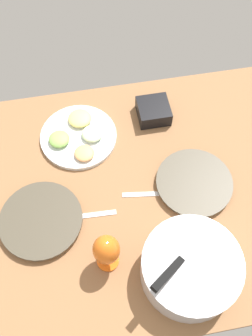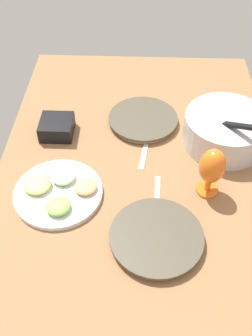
{
  "view_description": "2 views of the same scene",
  "coord_description": "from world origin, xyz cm",
  "views": [
    {
      "loc": [
        7.84,
        58.65,
        125.49
      ],
      "look_at": [
        -4.17,
        -7.5,
        5.13
      ],
      "focal_mm": 39.9,
      "sensor_mm": 36.0,
      "label": 1
    },
    {
      "loc": [
        95.69,
        -0.8,
        103.4
      ],
      "look_at": [
        2.84,
        -4.48,
        5.13
      ],
      "focal_mm": 41.29,
      "sensor_mm": 36.0,
      "label": 2
    }
  ],
  "objects": [
    {
      "name": "ground_plane",
      "position": [
        0.0,
        0.0,
        -2.0
      ],
      "size": [
        160.0,
        104.0,
        4.0
      ],
      "primitive_type": "cube",
      "color": "#8C603D"
    },
    {
      "name": "fruit_platter",
      "position": [
        11.49,
        -27.47,
        1.65
      ],
      "size": [
        30.59,
        30.59,
        4.8
      ],
      "color": "silver",
      "rests_on": "ground_plane"
    },
    {
      "name": "mixing_bowl",
      "position": [
        -17.66,
        32.69,
        6.7
      ],
      "size": [
        31.74,
        31.74,
        20.02
      ],
      "color": "silver",
      "rests_on": "ground_plane"
    },
    {
      "name": "fork_by_right_plate",
      "position": [
        11.05,
        6.61,
        0.3
      ],
      "size": [
        18.06,
        2.62,
        0.6
      ],
      "primitive_type": "cube",
      "rotation": [
        0.0,
        0.0,
        -0.05
      ],
      "color": "silver",
      "rests_on": "ground_plane"
    },
    {
      "name": "fork_by_left_plate",
      "position": [
        -10.19,
        2.05,
        0.3
      ],
      "size": [
        18.08,
        4.26,
        0.6
      ],
      "primitive_type": "cube",
      "rotation": [
        0.0,
        0.0,
        -0.14
      ],
      "color": "silver",
      "rests_on": "ground_plane"
    },
    {
      "name": "dinner_plate_left",
      "position": [
        -28.37,
        1.32,
        1.41
      ],
      "size": [
        28.52,
        28.52,
        2.71
      ],
      "color": "beige",
      "rests_on": "ground_plane"
    },
    {
      "name": "dinner_plate_right",
      "position": [
        28.77,
        6.0,
        1.49
      ],
      "size": [
        29.44,
        29.44,
        2.86
      ],
      "color": "beige",
      "rests_on": "ground_plane"
    },
    {
      "name": "square_bowl_black",
      "position": [
        -20.25,
        -32.94,
        3.6
      ],
      "size": [
        12.81,
        12.81,
        6.47
      ],
      "color": "black",
      "rests_on": "ground_plane"
    },
    {
      "name": "hurricane_glass_orange",
      "position": [
        7.74,
        23.92,
        11.54
      ],
      "size": [
        8.71,
        8.71,
        19.0
      ],
      "color": "orange",
      "rests_on": "ground_plane"
    }
  ]
}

